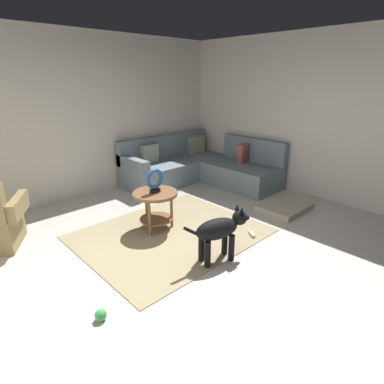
% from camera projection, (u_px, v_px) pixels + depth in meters
% --- Properties ---
extents(ground_plane, '(6.00, 6.00, 0.10)m').
position_uv_depth(ground_plane, '(199.00, 262.00, 3.62)').
color(ground_plane, beige).
extents(wall_back, '(6.00, 0.12, 2.70)m').
position_uv_depth(wall_back, '(75.00, 118.00, 5.13)').
color(wall_back, silver).
rests_on(wall_back, ground_plane).
extents(wall_right, '(0.12, 6.00, 2.70)m').
position_uv_depth(wall_right, '(329.00, 118.00, 5.03)').
color(wall_right, silver).
rests_on(wall_right, ground_plane).
extents(area_rug, '(2.30, 1.90, 0.01)m').
position_uv_depth(area_rug, '(171.00, 233.00, 4.17)').
color(area_rug, tan).
rests_on(area_rug, ground_plane).
extents(sectional_couch, '(2.20, 2.25, 0.88)m').
position_uv_depth(sectional_couch, '(199.00, 168.00, 6.16)').
color(sectional_couch, slate).
rests_on(sectional_couch, ground_plane).
extents(side_table, '(0.60, 0.60, 0.54)m').
position_uv_depth(side_table, '(155.00, 201.00, 4.17)').
color(side_table, brown).
rests_on(side_table, ground_plane).
extents(torus_sculpture, '(0.28, 0.08, 0.33)m').
position_uv_depth(torus_sculpture, '(155.00, 180.00, 4.07)').
color(torus_sculpture, black).
rests_on(torus_sculpture, side_table).
extents(dog_bed_mat, '(0.80, 0.60, 0.09)m').
position_uv_depth(dog_bed_mat, '(285.00, 207.00, 4.92)').
color(dog_bed_mat, '#B2A38E').
rests_on(dog_bed_mat, ground_plane).
extents(dog, '(0.83, 0.36, 0.63)m').
position_uv_depth(dog, '(220.00, 230.00, 3.45)').
color(dog, black).
rests_on(dog, ground_plane).
extents(dog_toy_ball, '(0.10, 0.10, 0.10)m').
position_uv_depth(dog_toy_ball, '(101.00, 315.00, 2.67)').
color(dog_toy_ball, green).
rests_on(dog_toy_ball, ground_plane).
extents(dog_toy_rope, '(0.13, 0.16, 0.05)m').
position_uv_depth(dog_toy_rope, '(252.00, 234.00, 4.11)').
color(dog_toy_rope, silver).
rests_on(dog_toy_rope, ground_plane).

